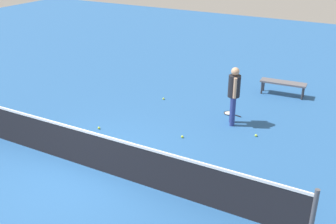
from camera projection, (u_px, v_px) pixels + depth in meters
name	position (u px, v px, depth m)	size (l,w,h in m)	color
ground_plane	(90.00, 167.00, 9.40)	(40.00, 40.00, 0.00)	#265693
court_net	(88.00, 149.00, 9.19)	(10.09, 0.09, 1.07)	#4C4C51
player_near_side	(234.00, 91.00, 11.14)	(0.45, 0.51, 1.70)	navy
tennis_racket_near_player	(230.00, 113.00, 12.19)	(0.61, 0.37, 0.03)	black
tennis_ball_near_player	(143.00, 152.00, 9.98)	(0.07, 0.07, 0.07)	#C6E033
tennis_ball_by_net	(182.00, 137.00, 10.74)	(0.07, 0.07, 0.07)	#C6E033
tennis_ball_midcourt	(163.00, 99.00, 13.21)	(0.07, 0.07, 0.07)	#C6E033
tennis_ball_baseline	(256.00, 135.00, 10.81)	(0.07, 0.07, 0.07)	#C6E033
tennis_ball_stray_left	(99.00, 128.00, 11.23)	(0.07, 0.07, 0.07)	#C6E033
tennis_ball_stray_right	(56.00, 131.00, 11.04)	(0.07, 0.07, 0.07)	#C6E033
courtside_bench	(283.00, 84.00, 13.43)	(1.53, 0.51, 0.48)	#595960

